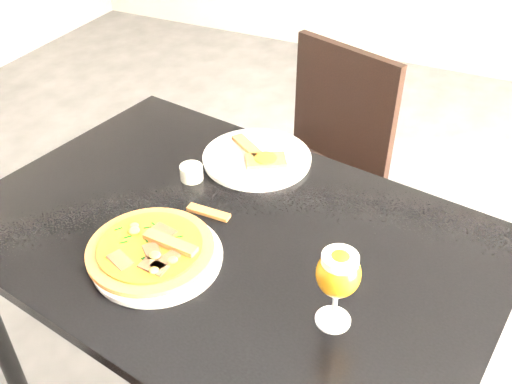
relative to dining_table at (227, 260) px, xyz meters
The scene contains 9 objects.
dining_table is the anchor object (origin of this frame).
chair_far 0.69m from the dining_table, 91.01° to the left, with size 0.53×0.53×0.90m.
plate_main 0.20m from the dining_table, 121.04° to the right, with size 0.28×0.28×0.01m, color white.
pizza 0.21m from the dining_table, 126.88° to the right, with size 0.27×0.27×0.03m.
plate_second 0.32m from the dining_table, 101.41° to the left, with size 0.29×0.29×0.02m, color white.
crust_scraps 0.31m from the dining_table, 99.73° to the left, with size 0.19×0.14×0.01m.
loose_crust 0.12m from the dining_table, 149.51° to the left, with size 0.11×0.02×0.01m, color brown.
sauce_cup 0.25m from the dining_table, 140.04° to the left, with size 0.06×0.06×0.04m.
beer_glass 0.40m from the dining_table, 25.28° to the right, with size 0.08×0.08×0.17m.
Camera 1 is at (0.54, -0.69, 1.60)m, focal length 40.00 mm.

